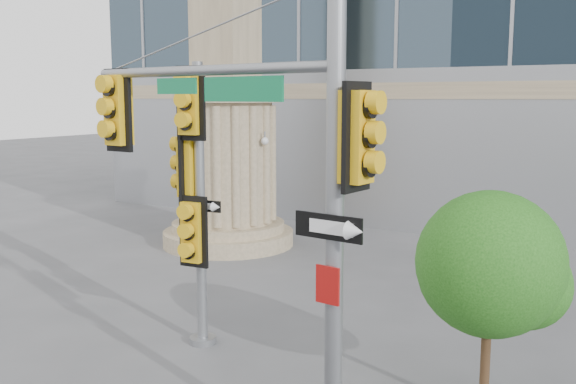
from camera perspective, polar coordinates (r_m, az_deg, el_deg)
The scene contains 4 objects.
monument at distance 21.41m, azimuth -5.50°, elevation 9.86°, with size 4.40×4.40×16.60m.
main_signal_pole at distance 8.70m, azimuth -2.23°, elevation 1.87°, with size 4.94×1.07×6.41m.
secondary_signal_pole at distance 12.64m, azimuth -8.40°, elevation 0.82°, with size 0.99×0.73×5.64m.
street_tree at distance 10.31m, azimuth 17.74°, elevation -6.64°, with size 2.30×2.25×3.58m.
Camera 1 is at (6.24, -8.56, 4.97)m, focal length 40.00 mm.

